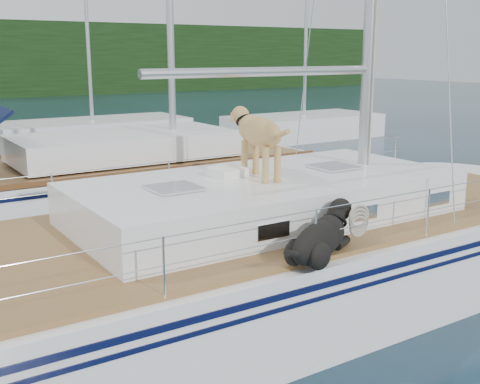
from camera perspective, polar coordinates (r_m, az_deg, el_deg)
ground at (r=8.29m, az=-2.19°, el=-11.54°), size 120.00×120.00×0.00m
main_sailboat at (r=8.07m, az=-1.62°, el=-7.02°), size 12.00×4.15×14.01m
neighbor_sailboat at (r=13.40m, az=-15.03°, el=0.43°), size 11.00×3.50×13.30m
bg_boat_center at (r=24.00m, az=-13.77°, el=5.48°), size 7.20×3.00×11.65m
bg_boat_east at (r=25.29m, az=6.06°, el=6.16°), size 6.40×3.00×11.65m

